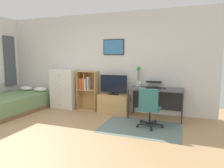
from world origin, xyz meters
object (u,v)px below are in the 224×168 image
(dresser, at_px, (64,89))
(bamboo_vase, at_px, (138,77))
(wine_glass, at_px, (140,83))
(tv_stand, at_px, (114,103))
(office_chair, at_px, (149,107))
(bookshelf, at_px, (87,88))
(television, at_px, (113,85))
(laptop, at_px, (154,85))
(computer_mouse, at_px, (165,88))
(bed, at_px, (14,103))
(desk, at_px, (156,93))

(dresser, distance_m, bamboo_vase, 2.23)
(bamboo_vase, relative_size, wine_glass, 2.87)
(tv_stand, relative_size, office_chair, 0.97)
(bookshelf, distance_m, tv_stand, 0.93)
(television, distance_m, laptop, 1.06)
(office_chair, relative_size, laptop, 1.82)
(tv_stand, bearing_deg, computer_mouse, -4.47)
(laptop, distance_m, computer_mouse, 0.31)
(dresser, height_order, laptop, dresser)
(computer_mouse, bearing_deg, office_chair, -107.37)
(bed, height_order, bamboo_vase, bamboo_vase)
(bed, distance_m, bamboo_vase, 3.52)
(desk, bearing_deg, laptop, 151.67)
(laptop, bearing_deg, desk, -35.77)
(laptop, relative_size, bamboo_vase, 0.92)
(bookshelf, bearing_deg, bed, -154.73)
(tv_stand, distance_m, laptop, 1.20)
(desk, relative_size, bamboo_vase, 2.53)
(computer_mouse, bearing_deg, bookshelf, 175.93)
(bookshelf, height_order, computer_mouse, bookshelf)
(computer_mouse, bearing_deg, dresser, 178.22)
(bamboo_vase, bearing_deg, wine_glass, -68.12)
(laptop, height_order, bamboo_vase, bamboo_vase)
(laptop, distance_m, wine_glass, 0.36)
(wine_glass, bearing_deg, laptop, 29.21)
(desk, bearing_deg, bed, -168.35)
(television, height_order, bamboo_vase, bamboo_vase)
(computer_mouse, bearing_deg, desk, 159.95)
(dresser, height_order, bookshelf, dresser)
(bookshelf, relative_size, bamboo_vase, 2.14)
(tv_stand, relative_size, laptop, 1.76)
(dresser, height_order, computer_mouse, dresser)
(bookshelf, bearing_deg, office_chair, -25.51)
(bed, bearing_deg, bookshelf, 27.42)
(bookshelf, distance_m, laptop, 1.91)
(bed, bearing_deg, bamboo_vase, 17.77)
(bookshelf, distance_m, computer_mouse, 2.19)
(office_chair, height_order, wine_glass, wine_glass)
(office_chair, height_order, laptop, laptop)
(bed, bearing_deg, television, 18.66)
(bamboo_vase, bearing_deg, bed, -164.37)
(television, bearing_deg, office_chair, -37.80)
(tv_stand, relative_size, television, 1.12)
(dresser, xyz_separation_m, wine_glass, (2.30, -0.15, 0.30))
(bed, height_order, dresser, dresser)
(dresser, xyz_separation_m, desk, (2.69, -0.01, 0.04))
(desk, bearing_deg, wine_glass, -161.09)
(tv_stand, xyz_separation_m, wine_glass, (0.75, -0.16, 0.62))
(bed, bearing_deg, office_chair, 1.20)
(wine_glass, bearing_deg, tv_stand, 167.82)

